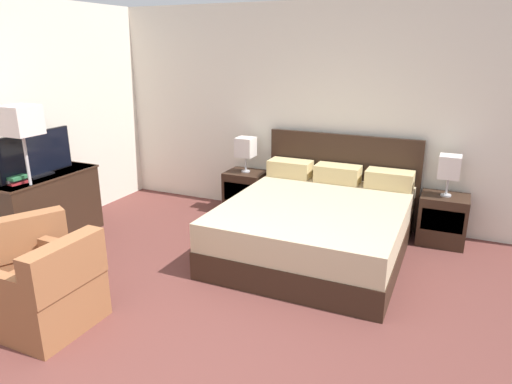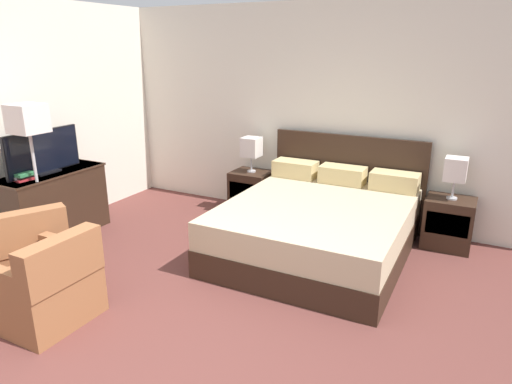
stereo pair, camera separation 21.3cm
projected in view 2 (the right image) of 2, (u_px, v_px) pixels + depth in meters
name	position (u px, v px, depth m)	size (l,w,h in m)	color
ground_plane	(138.00, 380.00, 3.02)	(10.40, 10.40, 0.00)	brown
wall_back	(322.00, 114.00, 5.58)	(6.66, 0.06, 2.62)	silver
wall_left	(22.00, 122.00, 5.03)	(0.06, 5.27, 2.62)	silver
bed	(319.00, 225.00, 4.81)	(1.86, 2.12, 1.10)	#332116
nightstand_left	(251.00, 192.00, 6.00)	(0.50, 0.42, 0.55)	#332116
nightstand_right	(448.00, 223.00, 4.95)	(0.50, 0.42, 0.55)	#332116
table_lamp_left	(251.00, 148.00, 5.82)	(0.22, 0.22, 0.45)	#B7B7BC
table_lamp_right	(456.00, 170.00, 4.77)	(0.22, 0.22, 0.45)	#B7B7BC
dresser	(54.00, 203.00, 5.20)	(0.50, 1.20, 0.77)	#332116
tv	(43.00, 153.00, 4.97)	(0.18, 0.92, 0.48)	black
book_red_cover	(23.00, 179.00, 4.78)	(0.19, 0.18, 0.03)	#B7282D
book_blue_cover	(20.00, 176.00, 4.78)	(0.19, 0.20, 0.03)	#383333
book_small_top	(21.00, 174.00, 4.76)	(0.23, 0.19, 0.03)	#2D7042
armchair_by_window	(26.00, 253.00, 4.20)	(0.93, 0.92, 0.76)	#935B38
armchair_companion	(46.00, 288.00, 3.59)	(0.70, 0.69, 0.76)	#935B38
floor_lamp	(29.00, 131.00, 4.55)	(0.31, 0.31, 1.57)	#B7B7BC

